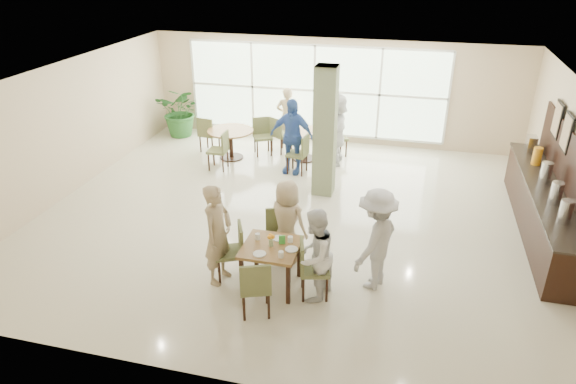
% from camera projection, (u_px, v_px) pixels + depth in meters
% --- Properties ---
extents(ground, '(10.00, 10.00, 0.00)m').
position_uv_depth(ground, '(293.00, 215.00, 10.46)').
color(ground, beige).
rests_on(ground, ground).
extents(room_shell, '(10.00, 10.00, 10.00)m').
position_uv_depth(room_shell, '(293.00, 136.00, 9.72)').
color(room_shell, white).
rests_on(room_shell, ground).
extents(window_bank, '(7.00, 0.04, 7.00)m').
position_uv_depth(window_bank, '(314.00, 91.00, 13.85)').
color(window_bank, silver).
rests_on(window_bank, ground).
extents(column, '(0.45, 0.45, 2.80)m').
position_uv_depth(column, '(325.00, 132.00, 10.81)').
color(column, '#6B7451').
rests_on(column, ground).
extents(main_table, '(0.88, 0.88, 0.75)m').
position_uv_depth(main_table, '(271.00, 252.00, 8.01)').
color(main_table, brown).
rests_on(main_table, ground).
extents(round_table_left, '(1.16, 1.16, 0.75)m').
position_uv_depth(round_table_left, '(231.00, 136.00, 12.98)').
color(round_table_left, brown).
rests_on(round_table_left, ground).
extents(round_table_right, '(1.00, 1.00, 0.75)m').
position_uv_depth(round_table_right, '(304.00, 139.00, 12.92)').
color(round_table_right, brown).
rests_on(round_table_right, ground).
extents(chairs_main_table, '(2.02, 1.95, 0.95)m').
position_uv_depth(chairs_main_table, '(269.00, 260.00, 8.09)').
color(chairs_main_table, '#5C6336').
rests_on(chairs_main_table, ground).
extents(chairs_table_left, '(1.99, 1.72, 0.95)m').
position_uv_depth(chairs_table_left, '(230.00, 140.00, 13.04)').
color(chairs_table_left, '#5C6336').
rests_on(chairs_table_left, ground).
extents(chairs_table_right, '(2.08, 1.91, 0.95)m').
position_uv_depth(chairs_table_right, '(305.00, 142.00, 12.93)').
color(chairs_table_right, '#5C6336').
rests_on(chairs_table_right, ground).
extents(tabletop_clutter, '(0.74, 0.71, 0.21)m').
position_uv_depth(tabletop_clutter, '(275.00, 243.00, 7.93)').
color(tabletop_clutter, white).
rests_on(tabletop_clutter, main_table).
extents(buffet_counter, '(0.64, 4.70, 1.95)m').
position_uv_depth(buffet_counter, '(542.00, 205.00, 9.62)').
color(buffet_counter, black).
rests_on(buffet_counter, ground).
extents(framed_art_a, '(0.05, 0.55, 0.70)m').
position_uv_depth(framed_art_a, '(567.00, 132.00, 9.43)').
color(framed_art_a, black).
rests_on(framed_art_a, ground).
extents(framed_art_b, '(0.05, 0.55, 0.70)m').
position_uv_depth(framed_art_b, '(558.00, 119.00, 10.13)').
color(framed_art_b, black).
rests_on(framed_art_b, ground).
extents(potted_plant, '(1.31, 1.31, 1.43)m').
position_uv_depth(potted_plant, '(181.00, 111.00, 14.46)').
color(potted_plant, '#245B25').
rests_on(potted_plant, ground).
extents(teen_left, '(0.51, 0.68, 1.69)m').
position_uv_depth(teen_left, '(218.00, 235.00, 8.09)').
color(teen_left, tan).
rests_on(teen_left, ground).
extents(teen_far, '(0.82, 0.61, 1.49)m').
position_uv_depth(teen_far, '(287.00, 222.00, 8.67)').
color(teen_far, tan).
rests_on(teen_far, ground).
extents(teen_right, '(0.74, 0.85, 1.51)m').
position_uv_depth(teen_right, '(315.00, 255.00, 7.71)').
color(teen_right, white).
rests_on(teen_right, ground).
extents(teen_standing, '(0.99, 1.25, 1.69)m').
position_uv_depth(teen_standing, '(376.00, 239.00, 7.95)').
color(teen_standing, '#B8B8BB').
rests_on(teen_standing, ground).
extents(adult_a, '(1.11, 0.70, 1.81)m').
position_uv_depth(adult_a, '(292.00, 136.00, 12.03)').
color(adult_a, '#3A5EAE').
rests_on(adult_a, ground).
extents(adult_b, '(0.78, 1.68, 1.78)m').
position_uv_depth(adult_b, '(336.00, 129.00, 12.55)').
color(adult_b, white).
rests_on(adult_b, ground).
extents(adult_standing, '(0.65, 0.49, 1.59)m').
position_uv_depth(adult_standing, '(287.00, 117.00, 13.77)').
color(adult_standing, tan).
rests_on(adult_standing, ground).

